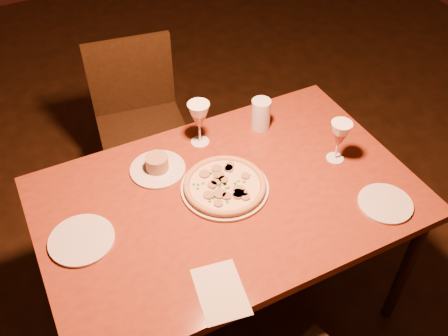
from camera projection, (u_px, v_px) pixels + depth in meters
floor at (258, 254)px, 2.56m from camera, size 7.00×7.00×0.00m
dining_table at (228, 207)px, 1.89m from camera, size 1.42×0.95×0.74m
chair_far at (140, 119)px, 2.56m from camera, size 0.50×0.50×0.89m
pizza_plate at (225, 185)px, 1.85m from camera, size 0.33×0.33×0.04m
ramekin_saucer at (157, 166)px, 1.93m from camera, size 0.22×0.22×0.07m
wine_glass_far at (199, 124)px, 1.99m from camera, size 0.09×0.09×0.19m
wine_glass_right at (338, 141)px, 1.93m from camera, size 0.08×0.08×0.18m
water_tumbler at (261, 114)px, 2.09m from camera, size 0.08×0.08×0.14m
side_plate_left at (82, 240)px, 1.69m from camera, size 0.22×0.22×0.01m
side_plate_near at (385, 204)px, 1.81m from camera, size 0.20×0.20×0.01m
menu_card at (221, 292)px, 1.55m from camera, size 0.18×0.24×0.00m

